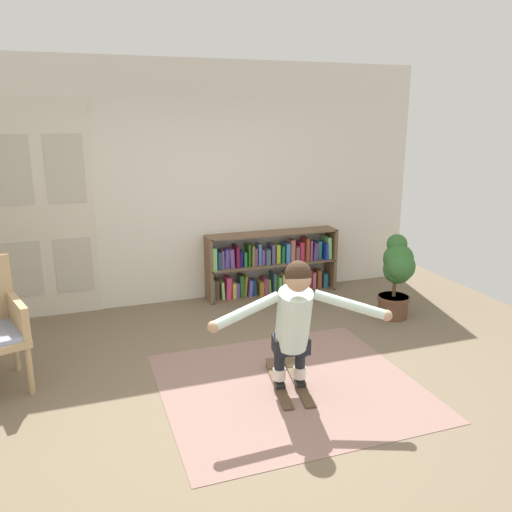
% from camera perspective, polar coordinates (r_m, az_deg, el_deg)
% --- Properties ---
extents(ground_plane, '(7.20, 7.20, 0.00)m').
position_cam_1_polar(ground_plane, '(4.49, 0.94, -15.07)').
color(ground_plane, '#6F5F4A').
extents(back_wall, '(6.00, 0.10, 2.90)m').
position_cam_1_polar(back_wall, '(6.43, -7.13, 7.78)').
color(back_wall, silver).
rests_on(back_wall, ground).
extents(double_door, '(1.22, 0.05, 2.45)m').
position_cam_1_polar(double_door, '(6.28, -22.31, 4.55)').
color(double_door, beige).
rests_on(double_door, ground).
extents(rug, '(2.16, 1.97, 0.01)m').
position_cam_1_polar(rug, '(4.64, 3.66, -14.00)').
color(rug, '#8A6960').
rests_on(rug, ground).
extents(bookshelf, '(1.73, 0.30, 0.83)m').
position_cam_1_polar(bookshelf, '(6.73, 1.67, -1.13)').
color(bookshelf, brown).
rests_on(bookshelf, ground).
extents(potted_plant, '(0.41, 0.43, 0.96)m').
position_cam_1_polar(potted_plant, '(6.14, 15.22, -1.68)').
color(potted_plant, brown).
rests_on(potted_plant, ground).
extents(skis_pair, '(0.40, 0.83, 0.07)m').
position_cam_1_polar(skis_pair, '(4.65, 3.58, -13.61)').
color(skis_pair, brown).
rests_on(skis_pair, rug).
extents(person_skier, '(1.43, 0.67, 1.11)m').
position_cam_1_polar(person_skier, '(4.23, 4.21, -6.74)').
color(person_skier, white).
rests_on(person_skier, skis_pair).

